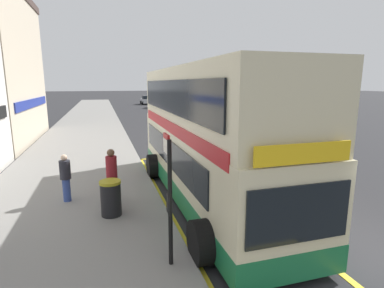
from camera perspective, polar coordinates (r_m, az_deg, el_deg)
The scene contains 11 objects.
ground_plane at distance 37.69m, azimuth -7.85°, elevation 5.31°, with size 260.00×260.00×0.00m, color #28282B.
pavement_near at distance 37.26m, azimuth -18.58°, elevation 4.87°, with size 6.00×76.00×0.14m, color gray.
double_decker_bus at distance 10.10m, azimuth 2.62°, elevation 0.86°, with size 3.14×10.21×4.40m.
bus_bay_markings at distance 10.35m, azimuth 2.77°, elevation -10.76°, with size 2.95×12.97×0.01m.
bus_stop_sign at distance 6.27m, azimuth -4.33°, elevation -8.72°, with size 0.09×0.51×2.75m.
parked_car_maroon_distant at distance 27.12m, azimuth 1.63°, elevation 4.79°, with size 2.09×4.20×1.62m.
parked_car_grey_ahead at distance 49.29m, azimuth -6.53°, elevation 7.68°, with size 2.09×4.20×1.62m.
parked_car_silver_behind at distance 58.43m, azimuth -8.57°, elevation 8.19°, with size 2.09×4.20×1.62m.
pedestrian_waiting_near_sign at distance 9.81m, azimuth -14.88°, elevation -5.54°, with size 0.34×0.34×1.78m.
pedestrian_further_back at distance 10.56m, azimuth -22.74°, elevation -5.63°, with size 0.34×0.34×1.56m.
litter_bin at distance 9.15m, azimuth -15.05°, elevation -9.79°, with size 0.61×0.61×1.04m.
Camera 1 is at (-5.74, -5.04, 3.90)m, focal length 28.28 mm.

